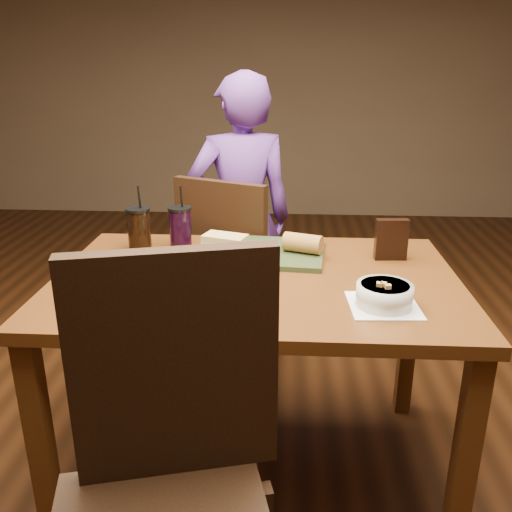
# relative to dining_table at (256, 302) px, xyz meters

# --- Properties ---
(ground) EXTENTS (6.00, 6.00, 0.00)m
(ground) POSITION_rel_dining_table_xyz_m (0.00, 0.00, -0.66)
(ground) COLOR #381C0B
(ground) RESTS_ON ground
(dining_table) EXTENTS (1.30, 0.85, 0.75)m
(dining_table) POSITION_rel_dining_table_xyz_m (0.00, 0.00, 0.00)
(dining_table) COLOR #582F11
(dining_table) RESTS_ON ground
(chair_near) EXTENTS (0.55, 0.56, 1.05)m
(chair_near) POSITION_rel_dining_table_xyz_m (-0.14, -0.71, -0.08)
(chair_near) COLOR black
(chair_near) RESTS_ON ground
(chair_far) EXTENTS (0.55, 0.56, 0.96)m
(chair_far) POSITION_rel_dining_table_xyz_m (-0.18, 0.59, -0.13)
(chair_far) COLOR black
(chair_far) RESTS_ON ground
(diner) EXTENTS (0.56, 0.44, 1.37)m
(diner) POSITION_rel_dining_table_xyz_m (-0.12, 0.89, 0.03)
(diner) COLOR #62338D
(diner) RESTS_ON ground
(tray_near) EXTENTS (0.43, 0.33, 0.02)m
(tray_near) POSITION_rel_dining_table_xyz_m (-0.20, -0.15, 0.10)
(tray_near) COLOR #2B381D
(tray_near) RESTS_ON dining_table
(tray_far) EXTENTS (0.45, 0.36, 0.02)m
(tray_far) POSITION_rel_dining_table_xyz_m (0.02, 0.21, 0.10)
(tray_far) COLOR #2B381D
(tray_far) RESTS_ON dining_table
(salad_bowl) EXTENTS (0.26, 0.26, 0.09)m
(salad_bowl) POSITION_rel_dining_table_xyz_m (-0.17, -0.17, 0.15)
(salad_bowl) COLOR silver
(salad_bowl) RESTS_ON tray_near
(soup_bowl) EXTENTS (0.20, 0.20, 0.08)m
(soup_bowl) POSITION_rel_dining_table_xyz_m (0.37, -0.20, 0.13)
(soup_bowl) COLOR white
(soup_bowl) RESTS_ON dining_table
(sandwich_near) EXTENTS (0.13, 0.10, 0.06)m
(sandwich_near) POSITION_rel_dining_table_xyz_m (-0.33, -0.09, 0.14)
(sandwich_near) COLOR #593819
(sandwich_near) RESTS_ON tray_near
(sandwich_far) EXTENTS (0.17, 0.13, 0.06)m
(sandwich_far) POSITION_rel_dining_table_xyz_m (-0.12, 0.19, 0.14)
(sandwich_far) COLOR tan
(sandwich_far) RESTS_ON tray_far
(baguette_near) EXTENTS (0.14, 0.14, 0.07)m
(baguette_near) POSITION_rel_dining_table_xyz_m (-0.07, -0.27, 0.14)
(baguette_near) COLOR #AD7533
(baguette_near) RESTS_ON tray_near
(baguette_far) EXTENTS (0.15, 0.11, 0.07)m
(baguette_far) POSITION_rel_dining_table_xyz_m (0.15, 0.19, 0.14)
(baguette_far) COLOR #AD7533
(baguette_far) RESTS_ON tray_far
(cup_cola) EXTENTS (0.09, 0.09, 0.24)m
(cup_cola) POSITION_rel_dining_table_xyz_m (-0.44, 0.24, 0.17)
(cup_cola) COLOR black
(cup_cola) RESTS_ON dining_table
(cup_berry) EXTENTS (0.09, 0.09, 0.23)m
(cup_berry) POSITION_rel_dining_table_xyz_m (-0.30, 0.28, 0.17)
(cup_berry) COLOR black
(cup_berry) RESTS_ON dining_table
(chip_bag) EXTENTS (0.11, 0.04, 0.14)m
(chip_bag) POSITION_rel_dining_table_xyz_m (0.46, 0.19, 0.16)
(chip_bag) COLOR black
(chip_bag) RESTS_ON dining_table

